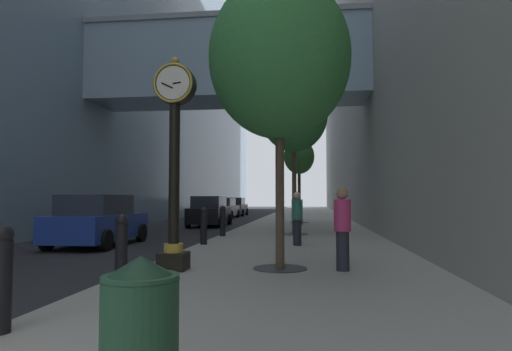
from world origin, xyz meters
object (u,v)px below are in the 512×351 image
Objects in this scene: bollard_fourth at (204,225)px; pedestrian_by_clock at (342,227)px; car_white_mid at (223,208)px; street_tree_mid_near at (294,114)px; trash_bin at (140,333)px; street_clock at (174,152)px; pedestrian_walking at (297,217)px; car_blue_trailing at (98,221)px; street_tree_mid_far at (299,157)px; car_grey_near at (235,207)px; street_tree_near at (279,59)px; car_black_far at (210,212)px; bollard_fifth at (223,220)px; bollard_nearest at (2,276)px; bollard_third at (174,232)px; bollard_second at (121,246)px.

pedestrian_by_clock reaches higher than bollard_fourth.
street_tree_mid_near is at bearing -69.64° from car_white_mid.
street_clock is at bearing 105.39° from trash_bin.
street_clock is 2.63× the size of pedestrian_by_clock.
pedestrian_walking is 0.38× the size of car_blue_trailing.
street_tree_mid_far reaches higher than car_grey_near.
car_black_far is at bearing 107.96° from street_tree_near.
bollard_fifth is at bearing 109.64° from street_tree_near.
street_tree_mid_far is (2.68, 21.98, 3.28)m from bollard_nearest.
bollard_fourth is at bearing -90.00° from bollard_fifth.
bollard_third is 0.26× the size of car_white_mid.
car_white_mid is at bearing 97.41° from bollard_second.
pedestrian_walking is 6.64m from car_blue_trailing.
bollard_fifth is 0.70× the size of pedestrian_by_clock.
street_clock is 4.13× the size of trash_bin.
bollard_fourth is at bearing 96.55° from street_clock.
pedestrian_by_clock is at bearing 5.18° from street_clock.
car_grey_near is 0.90× the size of car_black_far.
pedestrian_walking is at bearing 85.97° from trash_bin.
street_tree_mid_near is at bearing 98.16° from pedestrian_by_clock.
pedestrian_walking reaches higher than car_white_mid.
bollard_fifth is at bearing 98.93° from trash_bin.
bollard_fifth is at bearing -78.87° from car_white_mid.
street_tree_near is (2.68, -4.47, 3.75)m from bollard_fourth.
street_tree_mid_near reaches higher than car_blue_trailing.
street_tree_mid_far is 23.75m from trash_bin.
car_blue_trailing is at bearing 172.84° from bollard_fourth.
bollard_fourth is at bearing -101.78° from street_tree_mid_far.
car_grey_near reaches higher than bollard_fourth.
pedestrian_walking is at bearing -88.98° from street_tree_mid_far.
street_clock is at bearing -96.82° from street_tree_mid_far.
street_tree_near is at bearing -70.36° from bollard_fifth.
car_blue_trailing is at bearing -117.33° from street_tree_mid_far.
car_blue_trailing reaches higher than bollard_second.
car_blue_trailing is at bearing 111.20° from bollard_nearest.
street_tree_mid_near is (0.00, 8.66, 0.50)m from street_tree_near.
bollard_fourth is 6.42m from street_tree_near.
street_tree_mid_near is at bearing -90.00° from street_tree_mid_far.
bollard_fifth is at bearing 117.35° from pedestrian_by_clock.
bollard_fifth is 8.25m from car_black_far.
street_tree_mid_near reaches higher than bollard_fourth.
car_white_mid is at bearing 107.14° from pedestrian_walking.
street_tree_mid_far is 1.09× the size of car_black_far.
bollard_third is 4.27m from pedestrian_walking.
bollard_third reaches higher than trash_bin.
bollard_fourth is at bearing -78.04° from car_black_far.
bollard_third is 0.18× the size of street_tree_mid_near.
car_grey_near is at bearing 89.36° from car_blue_trailing.
street_clock reaches higher than car_white_mid.
car_black_far reaches higher than car_white_mid.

